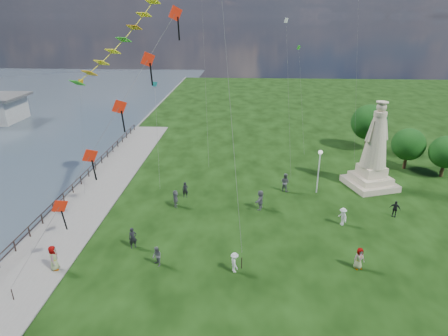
# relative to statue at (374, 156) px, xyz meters

# --- Properties ---
(waterfront) EXTENTS (200.00, 200.00, 1.51)m
(waterfront) POSITION_rel_statue_xyz_m (-28.79, -8.38, -3.40)
(waterfront) COLOR #364352
(waterfront) RESTS_ON ground
(statue) EXTENTS (5.46, 5.46, 8.82)m
(statue) POSITION_rel_statue_xyz_m (0.00, 0.00, 0.00)
(statue) COLOR #BFA890
(statue) RESTS_ON ground
(lamppost) EXTENTS (0.41, 0.41, 4.46)m
(lamppost) POSITION_rel_statue_xyz_m (-5.71, -1.80, -0.11)
(lamppost) COLOR silver
(lamppost) RESTS_ON ground
(tree_row) EXTENTS (9.61, 12.83, 5.94)m
(tree_row) POSITION_rel_statue_xyz_m (5.00, 8.03, -0.05)
(tree_row) COLOR #382314
(tree_row) RESTS_ON ground
(person_0) EXTENTS (0.73, 0.67, 1.68)m
(person_0) POSITION_rel_statue_xyz_m (-21.27, -12.26, -2.49)
(person_0) COLOR black
(person_0) RESTS_ON ground
(person_1) EXTENTS (0.80, 0.84, 1.49)m
(person_1) POSITION_rel_statue_xyz_m (-18.98, -14.35, -2.59)
(person_1) COLOR #595960
(person_1) RESTS_ON ground
(person_2) EXTENTS (0.80, 1.08, 1.49)m
(person_2) POSITION_rel_statue_xyz_m (-13.54, -14.74, -2.59)
(person_2) COLOR silver
(person_2) RESTS_ON ground
(person_4) EXTENTS (0.90, 0.69, 1.62)m
(person_4) POSITION_rel_statue_xyz_m (-4.96, -13.92, -2.52)
(person_4) COLOR #595960
(person_4) RESTS_ON ground
(person_5) EXTENTS (0.89, 1.58, 1.61)m
(person_5) POSITION_rel_statue_xyz_m (-19.22, -5.46, -2.53)
(person_5) COLOR #595960
(person_5) RESTS_ON ground
(person_6) EXTENTS (0.60, 0.44, 1.54)m
(person_6) POSITION_rel_statue_xyz_m (-18.61, -3.53, -2.56)
(person_6) COLOR black
(person_6) RESTS_ON ground
(person_7) EXTENTS (1.06, 1.03, 1.89)m
(person_7) POSITION_rel_statue_xyz_m (-8.86, -1.62, -2.39)
(person_7) COLOR #595960
(person_7) RESTS_ON ground
(person_8) EXTENTS (0.87, 1.14, 1.57)m
(person_8) POSITION_rel_statue_xyz_m (-4.69, -8.02, -2.55)
(person_8) COLOR silver
(person_8) RESTS_ON ground
(person_9) EXTENTS (0.99, 0.81, 1.50)m
(person_9) POSITION_rel_statue_xyz_m (0.23, -6.30, -2.58)
(person_9) COLOR black
(person_9) RESTS_ON ground
(person_10) EXTENTS (0.76, 1.00, 1.83)m
(person_10) POSITION_rel_statue_xyz_m (-25.90, -15.27, -2.42)
(person_10) COLOR #595960
(person_10) RESTS_ON ground
(person_11) EXTENTS (1.21, 1.85, 1.84)m
(person_11) POSITION_rel_statue_xyz_m (-11.46, -5.57, -2.41)
(person_11) COLOR #595960
(person_11) RESTS_ON ground
(red_kite_train) EXTENTS (9.74, 9.35, 17.00)m
(red_kite_train) POSITION_rel_statue_xyz_m (-21.25, -12.78, 7.16)
(red_kite_train) COLOR black
(red_kite_train) RESTS_ON ground
(small_kites) EXTENTS (29.03, 18.79, 22.89)m
(small_kites) POSITION_rel_statue_xyz_m (-13.54, 6.33, 9.14)
(small_kites) COLOR #167685
(small_kites) RESTS_ON ground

